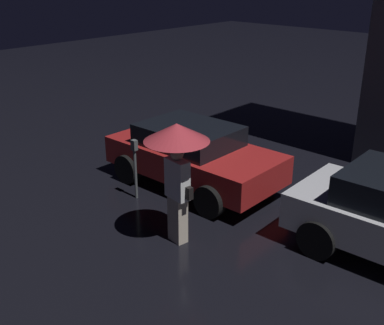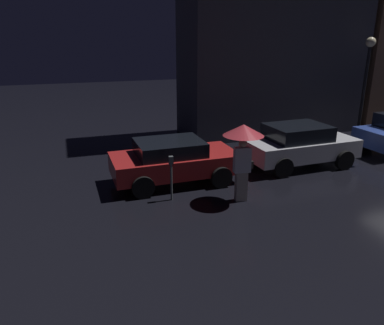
# 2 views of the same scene
# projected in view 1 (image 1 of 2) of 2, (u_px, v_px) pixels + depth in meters

# --- Properties ---
(parked_car_red) EXTENTS (3.95, 2.04, 1.38)m
(parked_car_red) POSITION_uv_depth(u_px,v_px,m) (193.00, 154.00, 10.65)
(parked_car_red) COLOR maroon
(parked_car_red) RESTS_ON ground
(pedestrian_with_umbrella) EXTENTS (1.12, 1.12, 2.21)m
(pedestrian_with_umbrella) POSITION_uv_depth(u_px,v_px,m) (177.00, 150.00, 8.04)
(pedestrian_with_umbrella) COLOR beige
(pedestrian_with_umbrella) RESTS_ON ground
(parking_meter) EXTENTS (0.12, 0.10, 1.31)m
(parking_meter) POSITION_uv_depth(u_px,v_px,m) (135.00, 163.00, 10.00)
(parking_meter) COLOR #4C5154
(parking_meter) RESTS_ON ground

